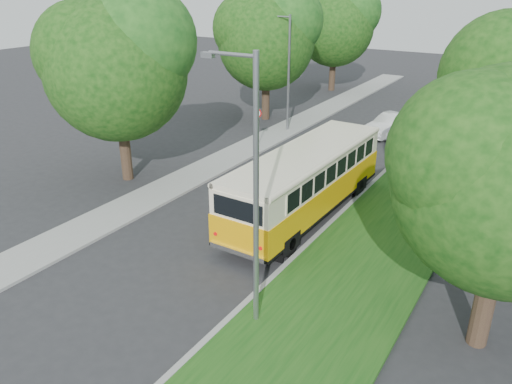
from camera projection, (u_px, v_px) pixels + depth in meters
The scene contains 13 objects.
ground at pixel (195, 249), 19.15m from camera, with size 120.00×120.00×0.00m, color #2A2A2D.
curb at pixel (334, 220), 21.30m from camera, with size 0.20×70.00×0.15m, color gray.
grass_verge at pixel (388, 234), 20.17m from camera, with size 4.50×70.00×0.13m, color #184C14.
sidewalk at pixel (181, 182), 25.35m from camera, with size 2.20×70.00×0.12m, color gray.
treeline at pixel (422, 45), 29.36m from camera, with size 24.27×41.91×9.46m.
lamppost_near at pixel (253, 188), 13.45m from camera, with size 1.71×0.16×8.00m.
lamppost_far at pixel (287, 70), 32.30m from camera, with size 1.71×0.16×7.50m.
warning_sign at pixel (258, 120), 30.01m from camera, with size 0.56×0.10×2.50m.
vintage_bus at pixel (305, 183), 21.27m from camera, with size 2.64×10.26×3.05m, color #FFAE08, non-canonical shape.
car_silver at pixel (308, 182), 23.76m from camera, with size 1.54×3.82×1.30m, color #A0A1A5.
car_white at pixel (391, 125), 32.73m from camera, with size 1.49×4.28×1.41m, color white.
car_blue at pixel (419, 121), 33.42m from camera, with size 2.14×5.25×1.52m, color navy.
car_grey at pixel (448, 97), 40.16m from camera, with size 2.54×5.51×1.53m, color slate.
Camera 1 is at (10.77, -13.01, 9.60)m, focal length 35.00 mm.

